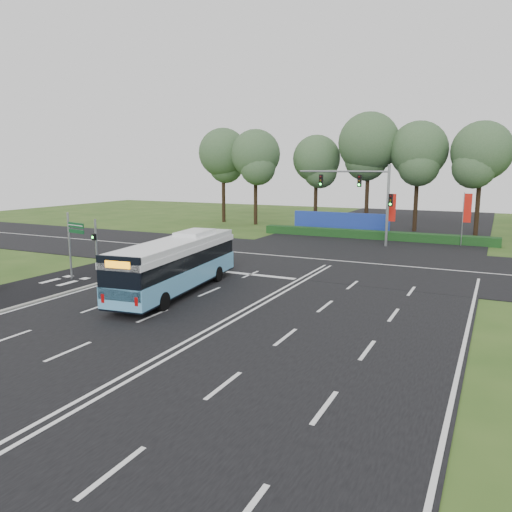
{
  "coord_description": "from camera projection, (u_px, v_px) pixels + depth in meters",
  "views": [
    {
      "loc": [
        10.63,
        -22.68,
        6.75
      ],
      "look_at": [
        -1.45,
        2.0,
        1.86
      ],
      "focal_mm": 35.0,
      "sensor_mm": 36.0,
      "label": 1
    }
  ],
  "objects": [
    {
      "name": "ground",
      "position": [
        264.0,
        299.0,
        25.84
      ],
      "size": [
        120.0,
        120.0,
        0.0
      ],
      "primitive_type": "plane",
      "color": "#2D4D19",
      "rests_on": "ground"
    },
    {
      "name": "road_main",
      "position": [
        264.0,
        299.0,
        25.83
      ],
      "size": [
        20.0,
        120.0,
        0.04
      ],
      "primitive_type": "cube",
      "color": "black",
      "rests_on": "ground"
    },
    {
      "name": "road_cross",
      "position": [
        334.0,
        261.0,
        36.44
      ],
      "size": [
        120.0,
        14.0,
        0.05
      ],
      "primitive_type": "cube",
      "color": "black",
      "rests_on": "ground"
    },
    {
      "name": "bike_path",
      "position": [
        45.0,
        286.0,
        28.59
      ],
      "size": [
        5.0,
        18.0,
        0.06
      ],
      "primitive_type": "cube",
      "color": "black",
      "rests_on": "ground"
    },
    {
      "name": "kerb_strip",
      "position": [
        76.0,
        290.0,
        27.55
      ],
      "size": [
        0.25,
        18.0,
        0.12
      ],
      "primitive_type": "cube",
      "color": "gray",
      "rests_on": "ground"
    },
    {
      "name": "city_bus",
      "position": [
        177.0,
        264.0,
        26.97
      ],
      "size": [
        3.64,
        11.13,
        3.14
      ],
      "rotation": [
        0.0,
        0.0,
        0.13
      ],
      "color": "#5DAAD9",
      "rests_on": "ground"
    },
    {
      "name": "pedestrian_signal",
      "position": [
        96.0,
        244.0,
        31.55
      ],
      "size": [
        0.33,
        0.42,
        3.55
      ],
      "rotation": [
        0.0,
        0.0,
        -0.43
      ],
      "color": "gray",
      "rests_on": "ground"
    },
    {
      "name": "street_sign",
      "position": [
        72.0,
        238.0,
        29.77
      ],
      "size": [
        1.58,
        0.39,
        4.11
      ],
      "rotation": [
        0.0,
        0.0,
        -0.2
      ],
      "color": "gray",
      "rests_on": "ground"
    },
    {
      "name": "banner_flag_mid",
      "position": [
        391.0,
        211.0,
        44.15
      ],
      "size": [
        0.67,
        0.07,
        4.56
      ],
      "rotation": [
        0.0,
        0.0,
        -0.02
      ],
      "color": "gray",
      "rests_on": "ground"
    },
    {
      "name": "banner_flag_right",
      "position": [
        466.0,
        211.0,
        42.79
      ],
      "size": [
        0.68,
        0.18,
        4.65
      ],
      "rotation": [
        0.0,
        0.0,
        0.2
      ],
      "color": "gray",
      "rests_on": "ground"
    },
    {
      "name": "traffic_light_gantry",
      "position": [
        367.0,
        192.0,
        43.06
      ],
      "size": [
        8.41,
        0.28,
        7.0
      ],
      "color": "gray",
      "rests_on": "ground"
    },
    {
      "name": "hedge",
      "position": [
        373.0,
        235.0,
        47.43
      ],
      "size": [
        22.0,
        1.2,
        0.8
      ],
      "primitive_type": "cube",
      "color": "#153A15",
      "rests_on": "ground"
    },
    {
      "name": "blue_hoarding",
      "position": [
        340.0,
        223.0,
        51.25
      ],
      "size": [
        10.0,
        0.3,
        2.2
      ],
      "primitive_type": "cube",
      "color": "#1D379F",
      "rests_on": "ground"
    },
    {
      "name": "eucalyptus_row",
      "position": [
        362.0,
        152.0,
        53.93
      ],
      "size": [
        41.48,
        7.47,
        12.65
      ],
      "color": "black",
      "rests_on": "ground"
    }
  ]
}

